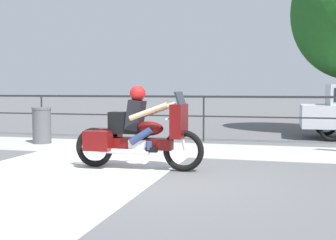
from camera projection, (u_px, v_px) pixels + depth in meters
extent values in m
plane|color=#565659|center=(149.00, 178.00, 6.88)|extent=(120.00, 120.00, 0.00)
cube|color=#A8A59E|center=(191.00, 150.00, 10.16)|extent=(44.00, 2.40, 0.01)
cube|color=silver|center=(54.00, 175.00, 7.10)|extent=(3.58, 6.00, 0.01)
cube|color=#232326|center=(204.00, 97.00, 11.73)|extent=(36.00, 0.04, 0.06)
cube|color=#232326|center=(204.00, 116.00, 11.77)|extent=(36.00, 0.03, 0.04)
cylinder|color=#232326|center=(42.00, 116.00, 13.08)|extent=(0.05, 0.05, 1.29)
cylinder|color=#232326|center=(204.00, 119.00, 11.77)|extent=(0.05, 0.05, 1.29)
torus|color=black|center=(183.00, 151.00, 7.45)|extent=(0.74, 0.11, 0.74)
torus|color=black|center=(94.00, 147.00, 7.88)|extent=(0.74, 0.11, 0.74)
cube|color=#5B0C0C|center=(138.00, 144.00, 7.66)|extent=(1.30, 0.22, 0.20)
cube|color=silver|center=(139.00, 146.00, 7.65)|extent=(0.34, 0.26, 0.26)
ellipsoid|color=#5B0C0C|center=(148.00, 129.00, 7.59)|extent=(0.57, 0.30, 0.26)
cube|color=black|center=(129.00, 131.00, 7.69)|extent=(0.75, 0.28, 0.08)
cube|color=#5B0C0C|center=(179.00, 121.00, 7.43)|extent=(0.20, 0.61, 0.60)
cube|color=#1E232B|center=(180.00, 98.00, 7.40)|extent=(0.10, 0.52, 0.24)
cylinder|color=silver|center=(171.00, 118.00, 7.46)|extent=(0.04, 0.70, 0.04)
cylinder|color=silver|center=(124.00, 151.00, 7.57)|extent=(0.94, 0.09, 0.09)
cube|color=#5B0C0C|center=(98.00, 141.00, 7.60)|extent=(0.48, 0.28, 0.35)
cube|color=#5B0C0C|center=(108.00, 138.00, 8.06)|extent=(0.48, 0.28, 0.35)
cylinder|color=silver|center=(182.00, 136.00, 7.44)|extent=(0.18, 0.06, 0.53)
cube|color=black|center=(136.00, 115.00, 7.63)|extent=(0.31, 0.36, 0.57)
sphere|color=tan|center=(138.00, 95.00, 7.59)|extent=(0.23, 0.23, 0.23)
sphere|color=#B21919|center=(138.00, 93.00, 7.59)|extent=(0.29, 0.29, 0.29)
cylinder|color=navy|center=(141.00, 136.00, 7.47)|extent=(0.44, 0.13, 0.34)
cylinder|color=navy|center=(149.00, 145.00, 7.45)|extent=(0.11, 0.11, 0.15)
cube|color=black|center=(152.00, 150.00, 7.44)|extent=(0.20, 0.10, 0.09)
cylinder|color=navy|center=(146.00, 134.00, 7.76)|extent=(0.44, 0.13, 0.34)
cylinder|color=navy|center=(154.00, 143.00, 7.74)|extent=(0.11, 0.11, 0.15)
cube|color=black|center=(157.00, 147.00, 7.73)|extent=(0.20, 0.10, 0.09)
cylinder|color=tan|center=(148.00, 112.00, 7.25)|extent=(0.70, 0.09, 0.33)
cylinder|color=tan|center=(158.00, 110.00, 7.83)|extent=(0.70, 0.09, 0.33)
cube|color=black|center=(120.00, 121.00, 7.72)|extent=(0.39, 0.27, 0.32)
torus|color=black|center=(332.00, 130.00, 11.73)|extent=(0.67, 0.11, 0.67)
torus|color=black|center=(326.00, 125.00, 13.22)|extent=(0.67, 0.11, 0.67)
cylinder|color=#515156|center=(42.00, 127.00, 11.29)|extent=(0.49, 0.49, 0.92)
cylinder|color=#515156|center=(41.00, 108.00, 11.25)|extent=(0.51, 0.51, 0.06)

